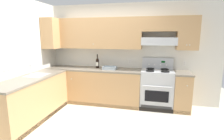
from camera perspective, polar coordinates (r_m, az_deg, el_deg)
ground_plane at (r=3.71m, az=-7.33°, el=-17.21°), size 7.04×7.04×0.00m
wall_back at (r=4.66m, az=3.44°, el=7.65°), size 4.68×0.57×2.55m
wall_left at (r=4.31m, az=-26.95°, el=4.41°), size 0.47×4.00×2.55m
counter_back_run at (r=4.64m, az=-2.31°, el=-5.25°), size 3.60×0.65×0.91m
counter_left_run at (r=4.11m, az=-24.15°, el=-8.30°), size 0.63×1.91×1.13m
stove at (r=4.49m, az=14.08°, el=-5.78°), size 0.76×0.62×1.20m
wine_bottle at (r=4.67m, az=-4.68°, el=2.35°), size 0.08×0.08×0.36m
bowl at (r=4.51m, az=-0.73°, el=0.57°), size 0.34×0.24×0.07m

